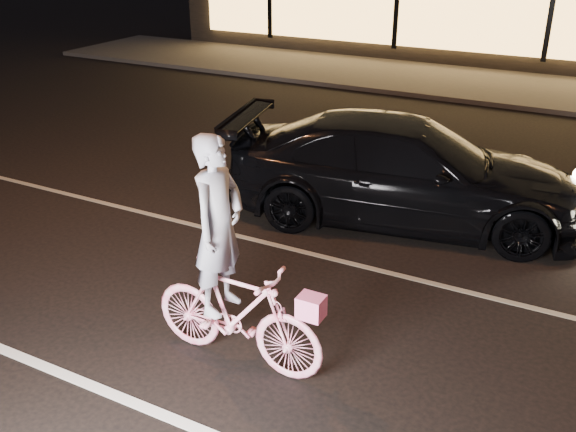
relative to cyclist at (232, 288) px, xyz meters
The scene contains 5 objects.
ground 1.31m from the cyclist, 29.17° to the left, with size 90.00×90.00×0.00m, color black.
lane_stripe_far 2.76m from the cyclist, 70.98° to the left, with size 60.00×0.10×0.01m, color gray.
sidewalk 13.53m from the cyclist, 86.38° to the left, with size 30.00×4.00×0.12m, color #383533.
cyclist is the anchor object (origin of this frame).
sedan 4.21m from the cyclist, 84.60° to the left, with size 5.67×3.24×1.55m.
Camera 1 is at (2.20, -5.05, 4.17)m, focal length 40.00 mm.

